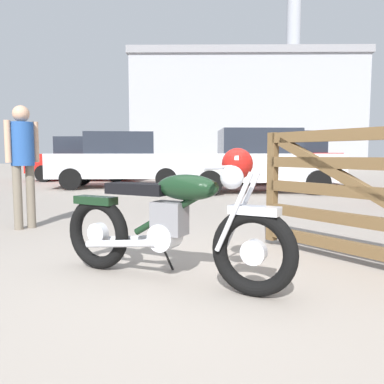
% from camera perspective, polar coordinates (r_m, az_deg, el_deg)
% --- Properties ---
extents(ground_plane, '(80.00, 80.00, 0.00)m').
position_cam_1_polar(ground_plane, '(3.10, 1.46, -13.56)').
color(ground_plane, gray).
extents(vintage_motorcycle, '(1.91, 1.03, 1.07)m').
position_cam_1_polar(vintage_motorcycle, '(3.13, -2.50, -4.10)').
color(vintage_motorcycle, black).
rests_on(vintage_motorcycle, ground_plane).
extents(bystander, '(0.33, 0.37, 1.66)m').
position_cam_1_polar(bystander, '(5.79, -23.28, 5.09)').
color(bystander, '#706656').
rests_on(bystander, ground_plane).
extents(silver_sedan_mid, '(4.24, 1.99, 1.67)m').
position_cam_1_polar(silver_sedan_mid, '(15.82, -14.94, 4.64)').
color(silver_sedan_mid, black).
rests_on(silver_sedan_mid, ground_plane).
extents(red_hatchback_near, '(4.30, 2.14, 1.67)m').
position_cam_1_polar(red_hatchback_near, '(10.74, 9.44, 4.45)').
color(red_hatchback_near, black).
rests_on(red_hatchback_near, ground_plane).
extents(blue_hatchback_right, '(3.99, 2.01, 1.78)m').
position_cam_1_polar(blue_hatchback_right, '(13.88, 12.61, 4.94)').
color(blue_hatchback_right, black).
rests_on(blue_hatchback_right, ground_plane).
extents(pale_sedan_back, '(4.38, 2.31, 1.67)m').
position_cam_1_polar(pale_sedan_back, '(12.32, -10.21, 4.56)').
color(pale_sedan_back, black).
rests_on(pale_sedan_back, ground_plane).
extents(industrial_building, '(16.80, 10.69, 17.86)m').
position_cam_1_polar(industrial_building, '(32.59, 7.13, 11.09)').
color(industrial_building, '#9EA0A8').
rests_on(industrial_building, ground_plane).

